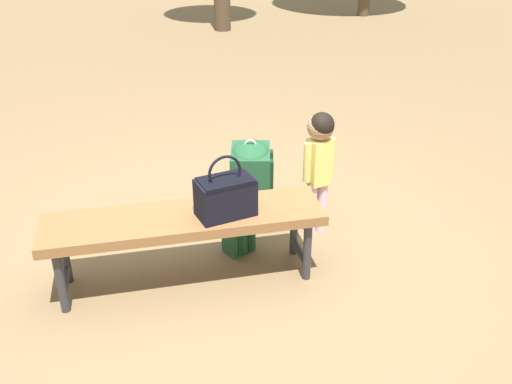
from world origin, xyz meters
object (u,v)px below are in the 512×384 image
handbag (225,195)px  backpack_small (238,231)px  park_bench (184,224)px  child_standing (320,155)px  backpack_large (250,180)px

handbag → backpack_small: handbag is taller
park_bench → handbag: size_ratio=4.48×
backpack_small → park_bench: bearing=-158.7°
park_bench → backpack_small: bearing=21.3°
child_standing → backpack_small: bearing=-179.8°
child_standing → backpack_large: bearing=133.4°
backpack_large → backpack_small: size_ratio=2.04×
park_bench → child_standing: 1.01m
handbag → backpack_small: bearing=54.3°
handbag → backpack_large: (0.43, 0.61, -0.27)m
child_standing → park_bench: bearing=-170.8°
park_bench → backpack_large: 0.83m
handbag → backpack_small: 0.53m
park_bench → backpack_large: backpack_large is taller
backpack_small → child_standing: bearing=0.2°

